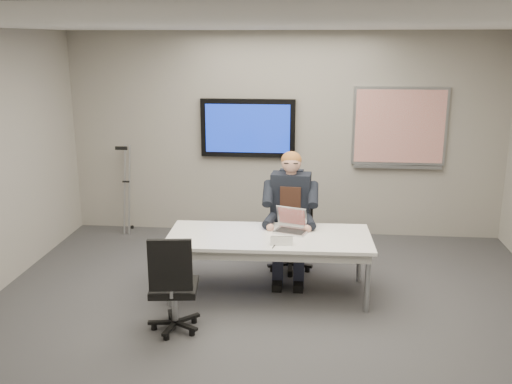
# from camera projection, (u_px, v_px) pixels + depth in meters

# --- Properties ---
(floor) EXTENTS (6.00, 6.00, 0.02)m
(floor) POSITION_uv_depth(u_px,v_px,m) (267.00, 335.00, 5.34)
(floor) COLOR #363638
(floor) RESTS_ON ground
(ceiling) EXTENTS (6.00, 6.00, 0.02)m
(ceiling) POSITION_uv_depth(u_px,v_px,m) (268.00, 24.00, 4.61)
(ceiling) COLOR white
(ceiling) RESTS_ON wall_back
(wall_back) EXTENTS (6.00, 0.02, 2.80)m
(wall_back) POSITION_uv_depth(u_px,v_px,m) (284.00, 135.00, 7.86)
(wall_back) COLOR gray
(wall_back) RESTS_ON ground
(conference_table) EXTENTS (2.18, 0.96, 0.67)m
(conference_table) POSITION_uv_depth(u_px,v_px,m) (269.00, 242.00, 6.07)
(conference_table) COLOR white
(conference_table) RESTS_ON ground
(tv_display) EXTENTS (1.30, 0.09, 0.80)m
(tv_display) POSITION_uv_depth(u_px,v_px,m) (248.00, 128.00, 7.83)
(tv_display) COLOR black
(tv_display) RESTS_ON wall_back
(whiteboard) EXTENTS (1.25, 0.08, 1.10)m
(whiteboard) POSITION_uv_depth(u_px,v_px,m) (400.00, 128.00, 7.65)
(whiteboard) COLOR #989BA0
(whiteboard) RESTS_ON wall_back
(office_chair_far) EXTENTS (0.60, 0.60, 1.04)m
(office_chair_far) POSITION_uv_depth(u_px,v_px,m) (291.00, 243.00, 6.82)
(office_chair_far) COLOR black
(office_chair_far) RESTS_ON ground
(office_chair_near) EXTENTS (0.52, 0.52, 0.98)m
(office_chair_near) POSITION_uv_depth(u_px,v_px,m) (174.00, 302.00, 5.33)
(office_chair_near) COLOR black
(office_chair_near) RESTS_ON ground
(seated_person) EXTENTS (0.47, 0.80, 1.45)m
(seated_person) POSITION_uv_depth(u_px,v_px,m) (290.00, 229.00, 6.50)
(seated_person) COLOR #202335
(seated_person) RESTS_ON office_chair_far
(crutch) EXTENTS (0.31, 0.63, 1.34)m
(crutch) POSITION_uv_depth(u_px,v_px,m) (127.00, 188.00, 8.06)
(crutch) COLOR #9B9DA2
(crutch) RESTS_ON ground
(laptop) EXTENTS (0.40, 0.42, 0.24)m
(laptop) POSITION_uv_depth(u_px,v_px,m) (291.00, 225.00, 6.20)
(laptop) COLOR silver
(laptop) RESTS_ON conference_table
(name_tent) EXTENTS (0.23, 0.08, 0.09)m
(name_tent) POSITION_uv_depth(u_px,v_px,m) (282.00, 240.00, 5.78)
(name_tent) COLOR silver
(name_tent) RESTS_ON conference_table
(pen) EXTENTS (0.03, 0.12, 0.01)m
(pen) POSITION_uv_depth(u_px,v_px,m) (274.00, 246.00, 5.73)
(pen) COLOR black
(pen) RESTS_ON conference_table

